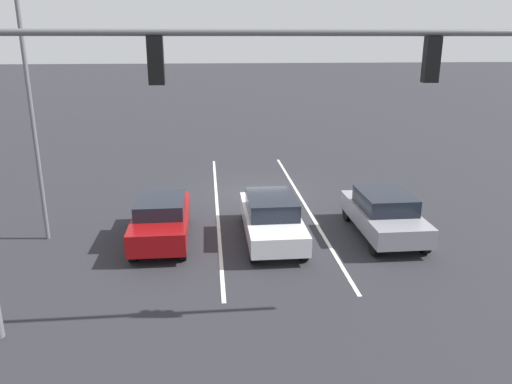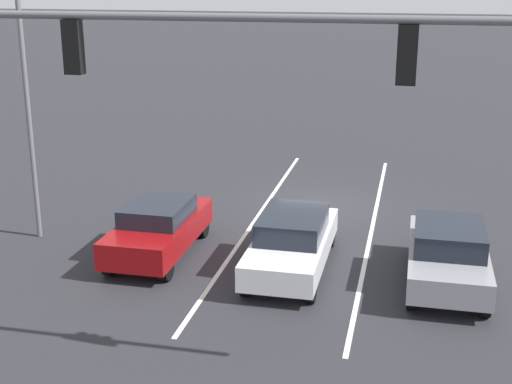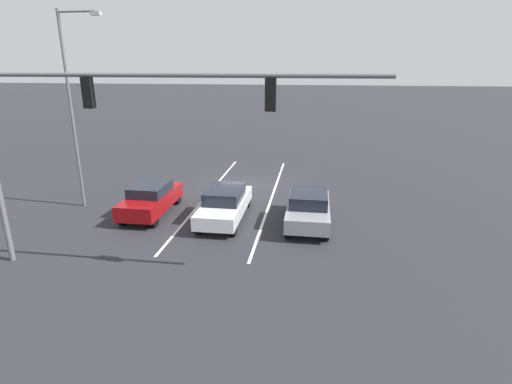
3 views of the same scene
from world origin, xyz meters
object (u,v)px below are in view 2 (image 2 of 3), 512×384
at_px(car_gray_leftlane_front, 448,253).
at_px(street_lamp_right_shoulder, 29,52).
at_px(traffic_signal_gantry, 84,93).
at_px(car_white_midlane_front, 292,241).
at_px(car_maroon_rightlane_front, 159,228).

xyz_separation_m(car_gray_leftlane_front, street_lamp_right_shoulder, (11.29, -0.82, 4.53)).
bearing_deg(traffic_signal_gantry, car_white_midlane_front, -119.24).
height_order(car_maroon_rightlane_front, car_gray_leftlane_front, car_gray_leftlane_front).
distance_m(car_maroon_rightlane_front, car_white_midlane_front, 3.70).
height_order(car_gray_leftlane_front, traffic_signal_gantry, traffic_signal_gantry).
bearing_deg(car_gray_leftlane_front, traffic_signal_gantry, 37.02).
height_order(car_maroon_rightlane_front, street_lamp_right_shoulder, street_lamp_right_shoulder).
height_order(car_maroon_rightlane_front, traffic_signal_gantry, traffic_signal_gantry).
bearing_deg(traffic_signal_gantry, street_lamp_right_shoulder, -53.12).
relative_size(car_white_midlane_front, traffic_signal_gantry, 0.36).
height_order(traffic_signal_gantry, street_lamp_right_shoulder, street_lamp_right_shoulder).
height_order(car_white_midlane_front, street_lamp_right_shoulder, street_lamp_right_shoulder).
bearing_deg(street_lamp_right_shoulder, car_white_midlane_front, 174.41).
bearing_deg(street_lamp_right_shoulder, car_maroon_rightlane_front, 171.35).
bearing_deg(street_lamp_right_shoulder, traffic_signal_gantry, 126.88).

